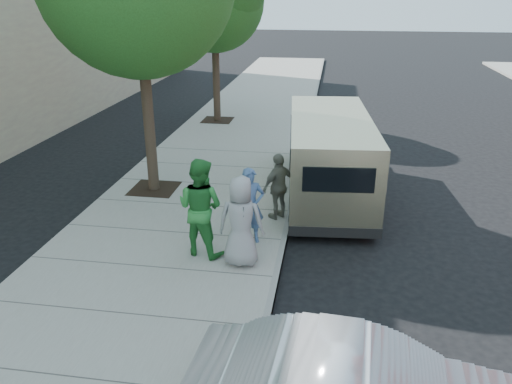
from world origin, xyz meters
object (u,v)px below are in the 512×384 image
person_green_shirt (200,207)px  van (329,156)px  person_officer (250,206)px  person_gray_shirt (241,222)px  parking_meter (238,223)px  person_striped_polo (279,186)px

person_green_shirt → van: bearing=-105.6°
person_green_shirt → person_officer: bearing=-126.9°
van → person_gray_shirt: 4.32m
parking_meter → van: bearing=79.4°
person_gray_shirt → van: bearing=-111.8°
parking_meter → person_green_shirt: 0.94m
person_officer → person_green_shirt: bearing=-162.8°
person_green_shirt → person_gray_shirt: person_green_shirt is taller
person_gray_shirt → person_striped_polo: 2.26m
person_green_shirt → person_gray_shirt: size_ratio=1.11×
person_striped_polo → person_officer: bearing=22.9°
person_striped_polo → person_gray_shirt: bearing=30.4°
van → person_striped_polo: van is taller
van → person_green_shirt: bearing=-128.0°
van → person_green_shirt: van is taller
van → person_gray_shirt: (-1.57, -4.02, -0.09)m
person_green_shirt → person_striped_polo: (1.34, 1.90, -0.22)m
person_officer → van: bearing=45.1°
parking_meter → person_gray_shirt: (0.03, 0.11, -0.03)m
person_officer → person_striped_polo: person_officer is taller
person_striped_polo → parking_meter: bearing=30.2°
person_gray_shirt → person_officer: bearing=-91.8°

